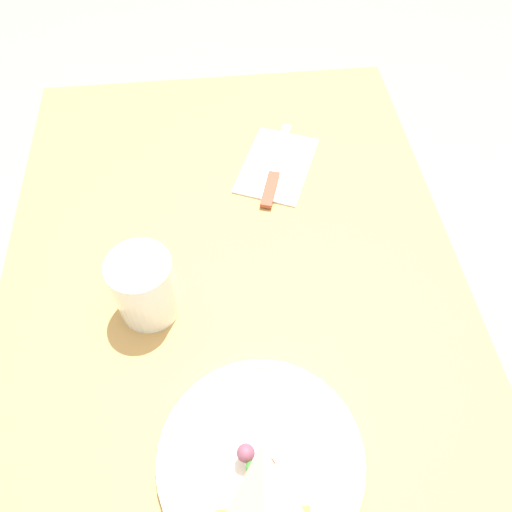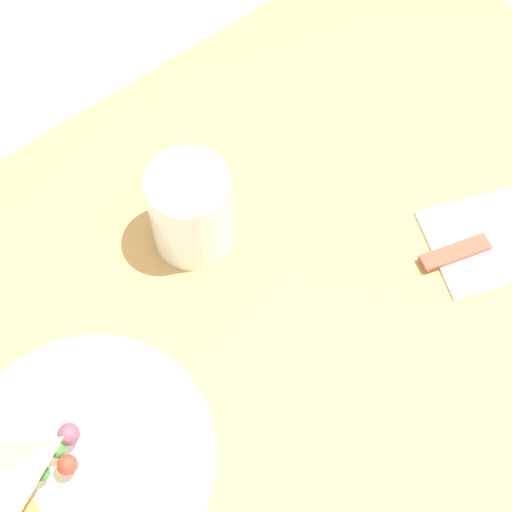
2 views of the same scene
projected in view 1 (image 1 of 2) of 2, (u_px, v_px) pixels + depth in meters
name	position (u px, v px, depth m)	size (l,w,h in m)	color
ground_plane	(246.00, 460.00, 1.34)	(6.00, 6.00, 0.00)	gray
dining_table	(240.00, 361.00, 0.80)	(1.16, 0.69, 0.78)	tan
plate_pizza	(261.00, 460.00, 0.58)	(0.25, 0.25, 0.05)	white
milk_glass	(145.00, 289.00, 0.68)	(0.09, 0.09, 0.11)	white
napkin_folded	(277.00, 165.00, 0.88)	(0.20, 0.17, 0.00)	silver
butter_knife	(276.00, 168.00, 0.87)	(0.21, 0.08, 0.01)	#99422D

